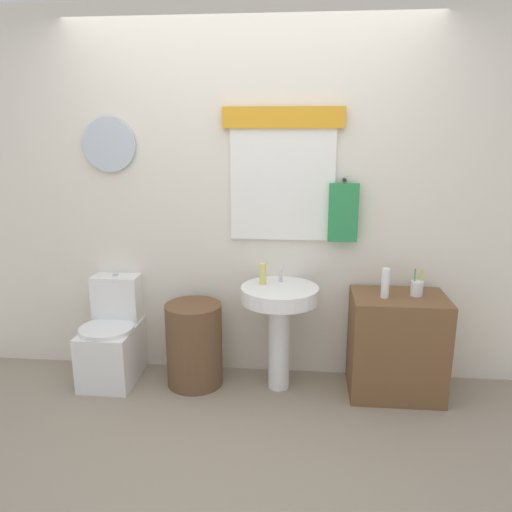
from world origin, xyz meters
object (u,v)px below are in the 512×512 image
Objects in this scene: lotion_bottle at (385,283)px; toilet at (113,340)px; laundry_hamper at (194,344)px; toothbrush_cup at (417,288)px; soap_bottle at (263,274)px; wooden_cabinet at (396,345)px; pedestal_sink at (279,312)px.

toilet is at bearing 177.79° from lotion_bottle.
toilet is 1.27× the size of laundry_hamper.
toothbrush_cup is at bearing 15.48° from lotion_bottle.
soap_bottle is at bearing 5.93° from laundry_hamper.
laundry_hamper is 3.22× the size of toothbrush_cup.
lotion_bottle is (-0.11, -0.04, 0.45)m from wooden_cabinet.
wooden_cabinet is 0.42m from toothbrush_cup.
laundry_hamper is 1.39m from lotion_bottle.
soap_bottle is (-0.92, 0.05, 0.47)m from wooden_cabinet.
laundry_hamper is (0.61, -0.03, 0.01)m from toilet.
lotion_bottle is at bearing -159.77° from wooden_cabinet.
lotion_bottle is (0.69, -0.04, 0.24)m from pedestal_sink.
pedestal_sink is at bearing -180.00° from wooden_cabinet.
toothbrush_cup is at bearing -1.66° from soap_bottle.
pedestal_sink is 5.01× the size of soap_bottle.
pedestal_sink is 0.83m from wooden_cabinet.
toilet is 1.24m from pedestal_sink.
soap_bottle is at bearing 176.89° from wooden_cabinet.
toilet is 3.83× the size of lotion_bottle.
toilet reaches higher than laundry_hamper.
soap_bottle reaches higher than toothbrush_cup.
pedestal_sink is 4.02× the size of toothbrush_cup.
soap_bottle is at bearing 178.34° from toothbrush_cup.
toothbrush_cup reaches higher than pedestal_sink.
toothbrush_cup is (1.51, 0.02, 0.46)m from laundry_hamper.
lotion_bottle reaches higher than laundry_hamper.
pedestal_sink is at bearing 176.69° from lotion_bottle.
toilet is at bearing 178.42° from pedestal_sink.
soap_bottle is 1.03m from toothbrush_cup.
toilet is 4.10× the size of toothbrush_cup.
pedestal_sink is 0.28m from soap_bottle.
pedestal_sink is (0.60, -0.00, 0.27)m from laundry_hamper.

